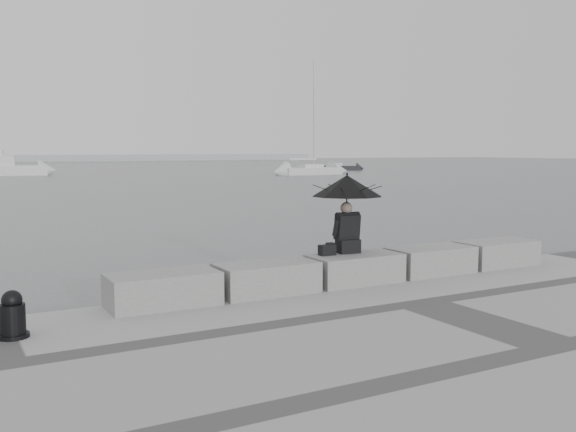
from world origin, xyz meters
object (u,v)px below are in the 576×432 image
seated_person (347,194)px  mooring_bollard (13,318)px  sailboat_right (311,170)px  small_motorboat (342,168)px  motor_cruiser (1,167)px

seated_person → mooring_bollard: 5.70m
sailboat_right → seated_person: bearing=-122.8°
sailboat_right → small_motorboat: size_ratio=2.51×
mooring_bollard → sailboat_right: (36.75, 54.10, -0.22)m
mooring_bollard → sailboat_right: bearing=55.8°
mooring_bollard → small_motorboat: size_ratio=0.12×
sailboat_right → motor_cruiser: sailboat_right is taller
seated_person → sailboat_right: bearing=65.6°
seated_person → mooring_bollard: (-5.48, -0.89, -1.27)m
mooring_bollard → small_motorboat: bearing=53.4°
seated_person → sailboat_right: sailboat_right is taller
sailboat_right → motor_cruiser: size_ratio=1.32×
seated_person → motor_cruiser: (0.36, 67.39, -1.13)m
small_motorboat → mooring_bollard: bearing=-97.6°
mooring_bollard → small_motorboat: 82.28m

